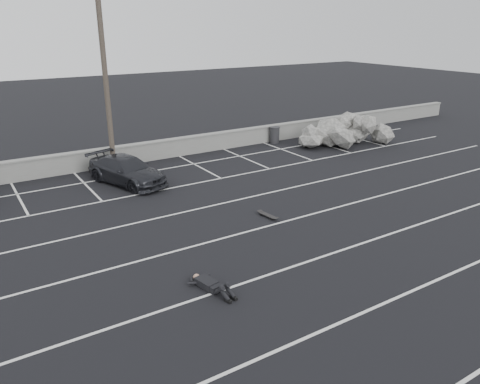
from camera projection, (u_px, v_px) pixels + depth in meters
ground at (330, 254)px, 15.76m from camera, size 120.00×120.00×0.00m
seawall at (162, 149)px, 26.67m from camera, size 50.00×0.45×1.06m
stall_lines at (255, 212)px, 19.21m from camera, size 36.00×20.05×0.01m
car_right at (127, 170)px, 22.48m from camera, size 3.20×4.85×1.30m
utility_pole at (105, 73)px, 22.96m from camera, size 1.32×0.26×9.90m
trash_bin at (275, 135)px, 30.15m from camera, size 0.84×0.84×1.03m
riprap_pile at (341, 134)px, 29.81m from camera, size 6.35×4.00×1.55m
person at (206, 280)px, 13.76m from camera, size 1.76×2.57×0.44m
skateboard at (268, 215)px, 18.71m from camera, size 0.34×0.91×0.11m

